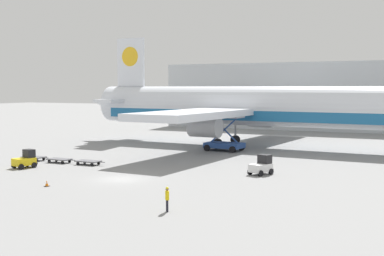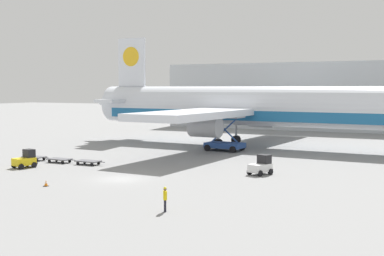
{
  "view_description": "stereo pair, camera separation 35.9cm",
  "coord_description": "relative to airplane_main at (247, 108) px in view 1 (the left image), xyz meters",
  "views": [
    {
      "loc": [
        28.68,
        -42.56,
        8.81
      ],
      "look_at": [
        0.52,
        14.43,
        4.0
      ],
      "focal_mm": 50.0,
      "sensor_mm": 36.0,
      "label": 1
    },
    {
      "loc": [
        29.01,
        -42.4,
        8.81
      ],
      "look_at": [
        0.52,
        14.43,
        4.0
      ],
      "focal_mm": 50.0,
      "sensor_mm": 36.0,
      "label": 2
    }
  ],
  "objects": [
    {
      "name": "ground_crew_near",
      "position": [
        9.58,
        -41.9,
        -4.78
      ],
      "size": [
        0.4,
        0.46,
        1.8
      ],
      "rotation": [
        0.0,
        0.0,
        5.4
      ],
      "color": "black",
      "rests_on": "ground_plane"
    },
    {
      "name": "scissor_lift_loader",
      "position": [
        -1.06,
        -6.17,
        -3.79
      ],
      "size": [
        5.34,
        3.58,
        5.39
      ],
      "rotation": [
        0.0,
        0.0,
        -0.05
      ],
      "color": "#284C99",
      "rests_on": "ground_plane"
    },
    {
      "name": "terminal_building",
      "position": [
        13.77,
        41.43,
        1.15
      ],
      "size": [
        90.0,
        18.2,
        14.0
      ],
      "color": "#B2B7BC",
      "rests_on": "ground_plane"
    },
    {
      "name": "baggage_dolly_second",
      "position": [
        -13.83,
        -25.73,
        -5.45
      ],
      "size": [
        3.7,
        1.51,
        0.48
      ],
      "rotation": [
        0.0,
        0.0,
        0.0
      ],
      "color": "#56565B",
      "rests_on": "ground_plane"
    },
    {
      "name": "baggage_dolly_third",
      "position": [
        -9.73,
        -25.61,
        -5.45
      ],
      "size": [
        3.7,
        1.51,
        0.48
      ],
      "rotation": [
        0.0,
        0.0,
        0.0
      ],
      "color": "#56565B",
      "rests_on": "ground_plane"
    },
    {
      "name": "ground_plane",
      "position": [
        -0.94,
        -32.1,
        -5.84
      ],
      "size": [
        400.0,
        400.0,
        0.0
      ],
      "primitive_type": "plane",
      "color": "gray"
    },
    {
      "name": "baggage_dolly_lead",
      "position": [
        -17.93,
        -25.55,
        -5.45
      ],
      "size": [
        3.7,
        1.51,
        0.48
      ],
      "rotation": [
        0.0,
        0.0,
        0.0
      ],
      "color": "#56565B",
      "rests_on": "ground_plane"
    },
    {
      "name": "baggage_tug_far",
      "position": [
        -14.56,
        -30.5,
        -4.96
      ],
      "size": [
        2.14,
        2.71,
        2.0
      ],
      "rotation": [
        0.0,
        0.0,
        1.32
      ],
      "color": "yellow",
      "rests_on": "ground_plane"
    },
    {
      "name": "airplane_main",
      "position": [
        0.0,
        0.0,
        0.0
      ],
      "size": [
        58.1,
        48.32,
        17.0
      ],
      "rotation": [
        0.0,
        0.0,
        -0.05
      ],
      "color": "silver",
      "rests_on": "ground_plane"
    },
    {
      "name": "traffic_cone_near",
      "position": [
        -4.81,
        -38.11,
        -5.58
      ],
      "size": [
        0.4,
        0.4,
        0.54
      ],
      "color": "black",
      "rests_on": "ground_plane"
    },
    {
      "name": "baggage_tug_mid",
      "position": [
        10.27,
        -23.32,
        -4.96
      ],
      "size": [
        2.32,
        2.77,
        2.0
      ],
      "rotation": [
        0.0,
        0.0,
        1.2
      ],
      "color": "silver",
      "rests_on": "ground_plane"
    }
  ]
}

